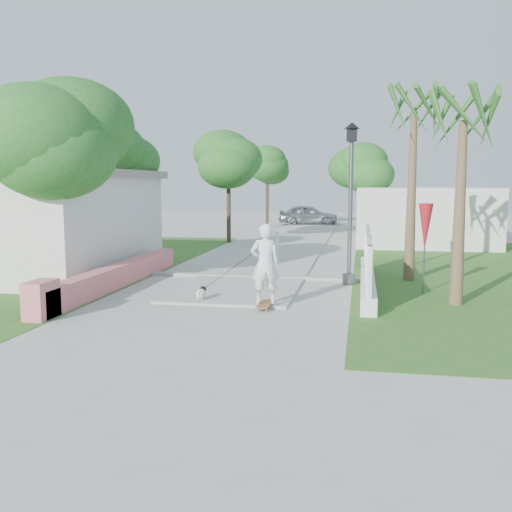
% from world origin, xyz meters
% --- Properties ---
extents(ground, '(90.00, 90.00, 0.00)m').
position_xyz_m(ground, '(0.00, 0.00, 0.00)').
color(ground, '#B7B7B2').
rests_on(ground, ground).
extents(path_strip, '(3.20, 36.00, 0.06)m').
position_xyz_m(path_strip, '(0.00, 20.00, 0.03)').
color(path_strip, '#B7B7B2').
rests_on(path_strip, ground).
extents(curb, '(6.50, 0.25, 0.10)m').
position_xyz_m(curb, '(0.00, 6.00, 0.05)').
color(curb, '#999993').
rests_on(curb, ground).
extents(grass_left, '(8.00, 20.00, 0.01)m').
position_xyz_m(grass_left, '(-7.00, 8.00, 0.01)').
color(grass_left, '#346520').
rests_on(grass_left, ground).
extents(grass_right, '(8.00, 20.00, 0.01)m').
position_xyz_m(grass_right, '(7.00, 8.00, 0.01)').
color(grass_right, '#346520').
rests_on(grass_right, ground).
extents(pink_wall, '(0.45, 8.20, 0.80)m').
position_xyz_m(pink_wall, '(-3.30, 3.55, 0.31)').
color(pink_wall, '#E17375').
rests_on(pink_wall, ground).
extents(house_left, '(8.40, 7.40, 3.23)m').
position_xyz_m(house_left, '(-8.00, 6.00, 1.64)').
color(house_left, silver).
rests_on(house_left, ground).
extents(lattice_fence, '(0.35, 7.00, 1.50)m').
position_xyz_m(lattice_fence, '(3.40, 5.00, 0.54)').
color(lattice_fence, white).
rests_on(lattice_fence, ground).
extents(building_right, '(6.00, 8.00, 2.60)m').
position_xyz_m(building_right, '(6.00, 18.00, 1.30)').
color(building_right, silver).
rests_on(building_right, ground).
extents(street_lamp, '(0.44, 0.44, 4.44)m').
position_xyz_m(street_lamp, '(2.90, 5.50, 2.43)').
color(street_lamp, '#59595E').
rests_on(street_lamp, ground).
extents(bollard, '(0.14, 0.14, 1.09)m').
position_xyz_m(bollard, '(0.20, 10.00, 0.58)').
color(bollard, white).
rests_on(bollard, ground).
extents(patio_umbrella, '(0.36, 0.36, 2.30)m').
position_xyz_m(patio_umbrella, '(4.80, 4.50, 1.69)').
color(patio_umbrella, '#59595E').
rests_on(patio_umbrella, ground).
extents(tree_left_near, '(3.60, 3.60, 5.28)m').
position_xyz_m(tree_left_near, '(-4.48, 2.98, 3.82)').
color(tree_left_near, '#4C3826').
rests_on(tree_left_near, ground).
extents(tree_left_mid, '(3.20, 3.20, 4.85)m').
position_xyz_m(tree_left_mid, '(-5.48, 8.48, 3.50)').
color(tree_left_mid, '#4C3826').
rests_on(tree_left_mid, ground).
extents(tree_path_left, '(3.40, 3.40, 5.23)m').
position_xyz_m(tree_path_left, '(-2.98, 15.98, 3.82)').
color(tree_path_left, '#4C3826').
rests_on(tree_path_left, ground).
extents(tree_path_right, '(3.00, 3.00, 4.79)m').
position_xyz_m(tree_path_right, '(3.22, 19.98, 3.49)').
color(tree_path_right, '#4C3826').
rests_on(tree_path_right, ground).
extents(tree_path_far, '(3.20, 3.20, 5.17)m').
position_xyz_m(tree_path_far, '(-2.78, 25.98, 3.82)').
color(tree_path_far, '#4C3826').
rests_on(tree_path_far, ground).
extents(palm_far, '(1.80, 1.80, 5.30)m').
position_xyz_m(palm_far, '(4.60, 6.50, 4.48)').
color(palm_far, brown).
rests_on(palm_far, ground).
extents(palm_near, '(1.80, 1.80, 4.70)m').
position_xyz_m(palm_near, '(5.40, 3.20, 3.95)').
color(palm_near, brown).
rests_on(palm_near, ground).
extents(skateboarder, '(1.99, 1.10, 1.92)m').
position_xyz_m(skateboarder, '(0.55, 2.23, 0.86)').
color(skateboarder, olive).
rests_on(skateboarder, ground).
extents(dog, '(0.24, 0.53, 0.36)m').
position_xyz_m(dog, '(-0.51, 2.49, 0.20)').
color(dog, silver).
rests_on(dog, ground).
extents(parked_car, '(4.19, 2.11, 1.37)m').
position_xyz_m(parked_car, '(-0.34, 28.25, 0.69)').
color(parked_car, '#A0A2A7').
rests_on(parked_car, ground).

